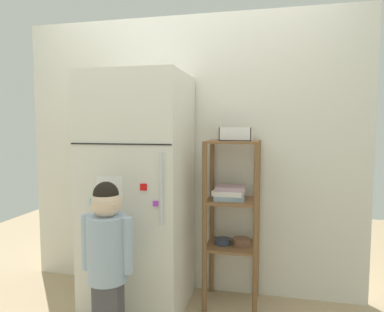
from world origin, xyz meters
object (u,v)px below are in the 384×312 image
child_standing (107,248)px  fruit_bin (236,135)px  pantry_shelf_unit (232,209)px  refrigerator (139,192)px

child_standing → fruit_bin: 1.18m
pantry_shelf_unit → refrigerator: bearing=-167.6°
pantry_shelf_unit → fruit_bin: bearing=11.2°
refrigerator → fruit_bin: size_ratio=7.51×
refrigerator → pantry_shelf_unit: bearing=12.4°
child_standing → fruit_bin: size_ratio=4.45×
refrigerator → pantry_shelf_unit: refrigerator is taller
pantry_shelf_unit → fruit_bin: fruit_bin is taller
child_standing → fruit_bin: bearing=44.2°
refrigerator → child_standing: size_ratio=1.69×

